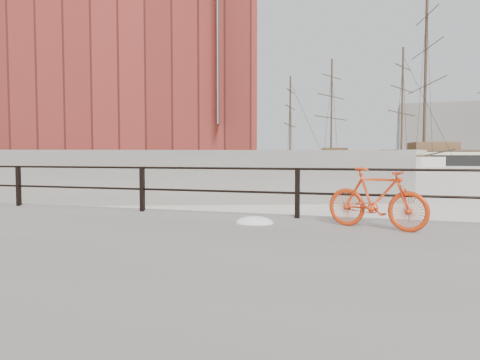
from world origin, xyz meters
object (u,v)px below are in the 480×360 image
Objects in this scene: workboat_near at (163,172)px; workboat_far at (174,170)px; schooner_left at (263,166)px; bicycle at (376,198)px; schooner_mid at (364,166)px.

workboat_near is 1.30× the size of workboat_far.
schooner_left is 2.14× the size of workboat_far.
bicycle is at bearing -64.60° from workboat_far.
workboat_far is (-3.53, 9.33, 0.00)m from workboat_near.
schooner_mid is at bearing 21.00° from workboat_near.
workboat_near and workboat_far have the same top height.
schooner_mid is 1.42× the size of schooner_left.
workboat_near is 9.97m from workboat_far.
schooner_left is at bearing 41.58° from workboat_near.
schooner_mid is at bearing 51.68° from workboat_far.
workboat_near is at bearing 143.39° from bicycle.
workboat_far is at bearing -101.62° from schooner_left.
bicycle is 76.82m from schooner_mid.
schooner_left is at bearing 73.11° from workboat_far.
schooner_mid is (-2.59, 76.77, -0.87)m from bicycle.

